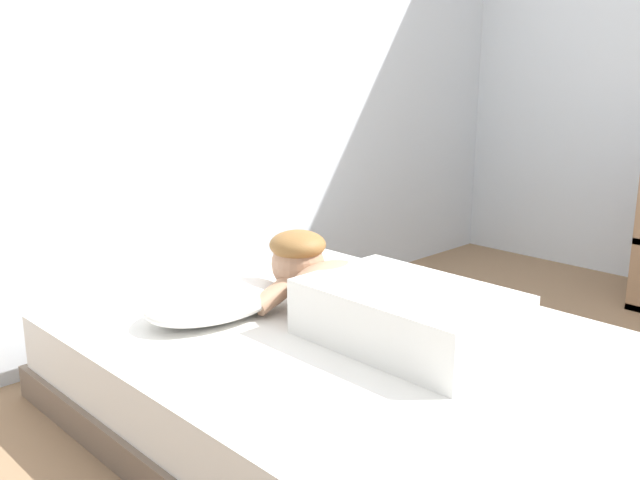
{
  "coord_description": "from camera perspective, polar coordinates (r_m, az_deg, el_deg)",
  "views": [
    {
      "loc": [
        -1.66,
        -0.99,
        1.14
      ],
      "look_at": [
        -0.05,
        0.67,
        0.55
      ],
      "focal_mm": 39.08,
      "sensor_mm": 36.0,
      "label": 1
    }
  ],
  "objects": [
    {
      "name": "coffee_cup",
      "position": [
        2.61,
        1.15,
        -3.65
      ],
      "size": [
        0.12,
        0.09,
        0.07
      ],
      "color": "white",
      "rests_on": "bed"
    },
    {
      "name": "pillow",
      "position": [
        2.4,
        -8.55,
        -4.95
      ],
      "size": [
        0.52,
        0.32,
        0.11
      ],
      "primitive_type": "ellipsoid",
      "color": "white",
      "rests_on": "bed"
    },
    {
      "name": "back_wall",
      "position": [
        3.02,
        -11.15,
        16.1
      ],
      "size": [
        4.2,
        0.12,
        2.5
      ],
      "color": "silver",
      "rests_on": "ground"
    },
    {
      "name": "person_lying",
      "position": [
        2.24,
        4.45,
        -4.91
      ],
      "size": [
        0.43,
        0.92,
        0.27
      ],
      "color": "white",
      "rests_on": "bed"
    },
    {
      "name": "ground_plane",
      "position": [
        2.25,
        13.54,
        -16.7
      ],
      "size": [
        12.39,
        12.39,
        0.0
      ],
      "primitive_type": "plane",
      "color": "#8C6B4C"
    },
    {
      "name": "cell_phone",
      "position": [
        2.21,
        5.06,
        -8.03
      ],
      "size": [
        0.07,
        0.14,
        0.01
      ],
      "primitive_type": "cube",
      "color": "black",
      "rests_on": "bed"
    },
    {
      "name": "bed",
      "position": [
        2.27,
        3.45,
        -11.71
      ],
      "size": [
        1.41,
        1.97,
        0.3
      ],
      "color": "#726051",
      "rests_on": "ground"
    }
  ]
}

